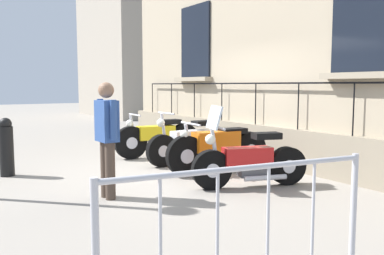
{
  "coord_description": "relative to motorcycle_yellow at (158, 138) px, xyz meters",
  "views": [
    {
      "loc": [
        3.83,
        6.41,
        1.59
      ],
      "look_at": [
        -0.27,
        0.0,
        0.8
      ],
      "focal_mm": 38.45,
      "sensor_mm": 36.0,
      "label": 1
    }
  ],
  "objects": [
    {
      "name": "ground_plane",
      "position": [
        0.39,
        1.61,
        -0.42
      ],
      "size": [
        60.0,
        60.0,
        0.0
      ],
      "primitive_type": "plane",
      "color": "gray"
    },
    {
      "name": "motorcycle_yellow",
      "position": [
        0.0,
        0.0,
        0.0
      ],
      "size": [
        1.99,
        0.66,
        0.97
      ],
      "color": "black",
      "rests_on": "ground_plane"
    },
    {
      "name": "motorcycle_white",
      "position": [
        -0.2,
        1.07,
        -0.02
      ],
      "size": [
        2.03,
        0.61,
        1.06
      ],
      "color": "black",
      "rests_on": "ground_plane"
    },
    {
      "name": "motorcycle_orange",
      "position": [
        -0.15,
        2.06,
        0.02
      ],
      "size": [
        2.06,
        0.7,
        0.93
      ],
      "color": "black",
      "rests_on": "ground_plane"
    },
    {
      "name": "motorcycle_red",
      "position": [
        0.09,
        3.19,
        -0.02
      ],
      "size": [
        1.82,
        0.83,
        1.28
      ],
      "color": "black",
      "rests_on": "ground_plane"
    },
    {
      "name": "crowd_barrier",
      "position": [
        2.43,
        5.88,
        0.14
      ],
      "size": [
        2.07,
        0.34,
        1.05
      ],
      "color": "#B7B7BF",
      "rests_on": "ground_plane"
    },
    {
      "name": "bollard",
      "position": [
        3.14,
        0.31,
        0.09
      ],
      "size": [
        0.24,
        0.24,
        1.03
      ],
      "color": "black",
      "rests_on": "ground_plane"
    },
    {
      "name": "pedestrian_standing",
      "position": [
        2.17,
        2.61,
        0.49
      ],
      "size": [
        0.24,
        0.53,
        1.63
      ],
      "color": "#47382D",
      "rests_on": "ground_plane"
    }
  ]
}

